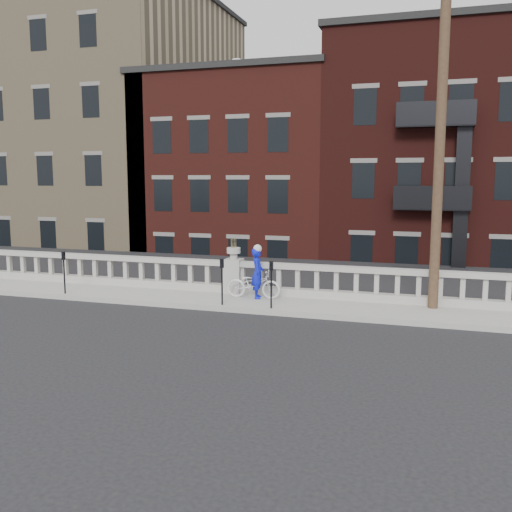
{
  "coord_description": "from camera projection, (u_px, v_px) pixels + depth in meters",
  "views": [
    {
      "loc": [
        6.15,
        -13.21,
        3.9
      ],
      "look_at": [
        0.99,
        3.2,
        1.49
      ],
      "focal_mm": 40.0,
      "sensor_mm": 36.0,
      "label": 1
    }
  ],
  "objects": [
    {
      "name": "parking_meter_c",
      "position": [
        222.0,
        276.0,
        16.66
      ],
      "size": [
        0.1,
        0.09,
        1.36
      ],
      "color": "black",
      "rests_on": "sidewalk"
    },
    {
      "name": "bicycle",
      "position": [
        254.0,
        284.0,
        17.67
      ],
      "size": [
        1.72,
        0.69,
        0.89
      ],
      "primitive_type": "imported",
      "rotation": [
        0.0,
        0.0,
        1.63
      ],
      "color": "white",
      "rests_on": "sidewalk"
    },
    {
      "name": "parking_meter_b",
      "position": [
        64.0,
        268.0,
        18.27
      ],
      "size": [
        0.1,
        0.09,
        1.36
      ],
      "color": "black",
      "rests_on": "sidewalk"
    },
    {
      "name": "sidewalk",
      "position": [
        224.0,
        301.0,
        17.67
      ],
      "size": [
        32.0,
        2.2,
        0.15
      ],
      "primitive_type": "cube",
      "color": "#9C9A91",
      "rests_on": "ground"
    },
    {
      "name": "lower_level",
      "position": [
        343.0,
        196.0,
        36.09
      ],
      "size": [
        80.0,
        44.0,
        20.8
      ],
      "color": "#605E59",
      "rests_on": "ground"
    },
    {
      "name": "balustrade",
      "position": [
        234.0,
        278.0,
        18.49
      ],
      "size": [
        28.0,
        0.34,
        1.03
      ],
      "color": "#9C9A91",
      "rests_on": "sidewalk"
    },
    {
      "name": "cyclist",
      "position": [
        258.0,
        273.0,
        17.58
      ],
      "size": [
        0.51,
        0.65,
        1.57
      ],
      "primitive_type": "imported",
      "rotation": [
        0.0,
        0.0,
        1.83
      ],
      "color": "#0E18D5",
      "rests_on": "sidewalk"
    },
    {
      "name": "planter_pedestal",
      "position": [
        234.0,
        272.0,
        18.47
      ],
      "size": [
        0.55,
        0.55,
        1.76
      ],
      "color": "#9C9A91",
      "rests_on": "sidewalk"
    },
    {
      "name": "utility_pole",
      "position": [
        441.0,
        127.0,
        15.68
      ],
      "size": [
        1.6,
        0.28,
        10.0
      ],
      "color": "#422D1E",
      "rests_on": "sidewalk"
    },
    {
      "name": "parking_meter_d",
      "position": [
        271.0,
        279.0,
        16.21
      ],
      "size": [
        0.1,
        0.09,
        1.36
      ],
      "color": "black",
      "rests_on": "sidewalk"
    },
    {
      "name": "ground",
      "position": [
        183.0,
        327.0,
        14.85
      ],
      "size": [
        120.0,
        120.0,
        0.0
      ],
      "primitive_type": "plane",
      "color": "black",
      "rests_on": "ground"
    }
  ]
}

